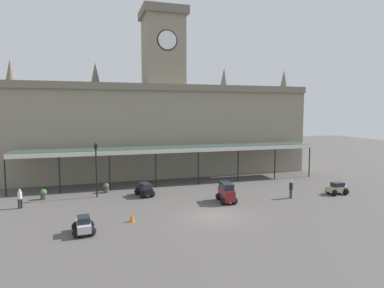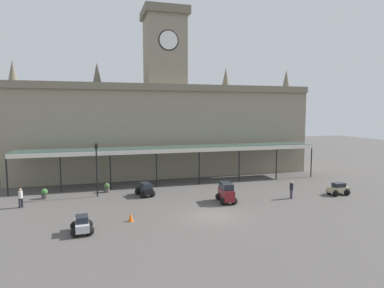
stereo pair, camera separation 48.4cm
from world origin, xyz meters
name	(u,v)px [view 1 (the left image)]	position (x,y,z in m)	size (l,w,h in m)	color
ground_plane	(214,216)	(0.00, 0.00, 0.00)	(140.00, 140.00, 0.00)	#504C49
station_building	(164,124)	(0.00, 18.53, 6.50)	(37.08, 7.22, 20.86)	gray
entrance_canopy	(175,148)	(0.00, 12.69, 3.99)	(34.22, 3.26, 4.15)	#38564C
car_maroon_van	(226,193)	(2.54, 3.52, 0.81)	(1.77, 2.49, 1.77)	maroon
car_silver_sedan	(84,226)	(-9.70, -0.96, 0.50)	(1.62, 2.11, 1.19)	#B2B5BA
car_black_estate	(145,190)	(-4.19, 7.86, 0.56)	(1.85, 2.39, 1.27)	black
car_beige_sedan	(337,189)	(14.14, 2.98, 0.50)	(2.08, 1.56, 1.19)	tan
pedestrian_near_entrance	(20,198)	(-14.95, 6.71, 0.91)	(0.34, 0.34, 1.67)	black
pedestrian_crossing_forecourt	(291,189)	(8.91, 3.00, 0.91)	(0.34, 0.38, 1.67)	#3F384C
victorian_lamppost	(96,164)	(-8.65, 8.76, 3.21)	(0.30, 0.30, 5.20)	black
traffic_cone	(132,217)	(-6.29, 0.53, 0.32)	(0.40, 0.40, 0.64)	orange
planter_forecourt_centre	(44,194)	(-13.44, 9.32, 0.49)	(0.60, 0.60, 0.96)	#47423D
planter_near_kerb	(106,188)	(-7.74, 10.29, 0.49)	(0.60, 0.60, 0.96)	#47423D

